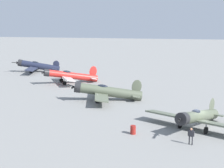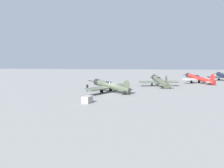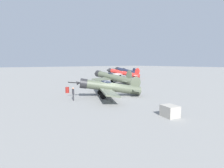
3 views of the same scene
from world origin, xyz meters
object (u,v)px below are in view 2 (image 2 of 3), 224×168
airplane_foreground (110,86)px  airplane_far_line (199,78)px  ground_crew_mechanic (87,87)px  fuel_drum (102,86)px  equipment_crate (87,100)px  airplane_mid_apron (160,81)px

airplane_foreground → airplane_far_line: bearing=-107.9°
airplane_foreground → ground_crew_mechanic: 5.16m
ground_crew_mechanic → fuel_drum: bearing=-88.5°
ground_crew_mechanic → equipment_crate: 12.27m
airplane_foreground → equipment_crate: (-11.01, 1.13, -0.87)m
airplane_far_line → equipment_crate: 42.12m
airplane_mid_apron → equipment_crate: (-24.29, 11.56, -0.91)m
equipment_crate → airplane_far_line: bearing=-34.2°
airplane_mid_apron → fuel_drum: airplane_mid_apron is taller
airplane_mid_apron → airplane_far_line: airplane_mid_apron is taller
airplane_mid_apron → airplane_far_line: bearing=-65.1°
airplane_far_line → ground_crew_mechanic: size_ratio=6.28×
airplane_mid_apron → equipment_crate: bearing=138.3°
airplane_far_line → ground_crew_mechanic: 36.11m
fuel_drum → ground_crew_mechanic: bearing=164.3°
airplane_foreground → airplane_far_line: (23.83, -22.51, 0.16)m
airplane_mid_apron → fuel_drum: size_ratio=12.26×
ground_crew_mechanic → fuel_drum: size_ratio=1.80×
ground_crew_mechanic → airplane_foreground: bearing=-169.3°
airplane_foreground → equipment_crate: 11.10m
airplane_mid_apron → airplane_far_line: (10.55, -12.08, 0.12)m
airplane_mid_apron → ground_crew_mechanic: size_ratio=6.80×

